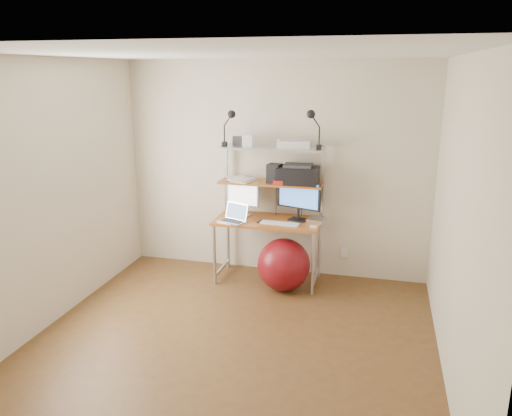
% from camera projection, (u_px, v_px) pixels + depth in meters
% --- Properties ---
extents(room, '(3.60, 3.60, 3.60)m').
position_uv_depth(room, '(230.00, 209.00, 4.17)').
color(room, brown).
rests_on(room, ground).
extents(computer_desk, '(1.20, 0.60, 1.57)m').
position_uv_depth(computer_desk, '(269.00, 200.00, 5.65)').
color(computer_desk, '#A95A20').
rests_on(computer_desk, ground).
extents(desktop, '(1.20, 0.60, 0.00)m').
position_uv_depth(desktop, '(268.00, 220.00, 5.65)').
color(desktop, '#A95A20').
rests_on(desktop, computer_desk).
extents(mid_shelf, '(1.18, 0.34, 0.00)m').
position_uv_depth(mid_shelf, '(271.00, 182.00, 5.67)').
color(mid_shelf, '#A95A20').
rests_on(mid_shelf, computer_desk).
extents(top_shelf, '(1.18, 0.34, 0.00)m').
position_uv_depth(top_shelf, '(271.00, 147.00, 5.56)').
color(top_shelf, '#B9B9BE').
rests_on(top_shelf, computer_desk).
extents(floor, '(3.60, 3.60, 0.00)m').
position_uv_depth(floor, '(232.00, 342.00, 4.50)').
color(floor, brown).
rests_on(floor, ground).
extents(wall_outlet, '(0.08, 0.01, 0.12)m').
position_uv_depth(wall_outlet, '(344.00, 252.00, 5.89)').
color(wall_outlet, silver).
rests_on(wall_outlet, room).
extents(monitor_silver, '(0.40, 0.17, 0.44)m').
position_uv_depth(monitor_silver, '(243.00, 196.00, 5.76)').
color(monitor_silver, '#A6A6AA').
rests_on(monitor_silver, desktop).
extents(monitor_black, '(0.52, 0.22, 0.53)m').
position_uv_depth(monitor_black, '(299.00, 197.00, 5.58)').
color(monitor_black, black).
rests_on(monitor_black, desktop).
extents(laptop, '(0.36, 0.32, 0.26)m').
position_uv_depth(laptop, '(235.00, 218.00, 5.59)').
color(laptop, silver).
rests_on(laptop, desktop).
extents(keyboard, '(0.44, 0.15, 0.01)m').
position_uv_depth(keyboard, '(280.00, 223.00, 5.50)').
color(keyboard, silver).
rests_on(keyboard, desktop).
extents(mouse, '(0.08, 0.05, 0.02)m').
position_uv_depth(mouse, '(313.00, 227.00, 5.36)').
color(mouse, silver).
rests_on(mouse, desktop).
extents(mac_mini, '(0.22, 0.22, 0.03)m').
position_uv_depth(mac_mini, '(316.00, 220.00, 5.59)').
color(mac_mini, silver).
rests_on(mac_mini, desktop).
extents(phone, '(0.10, 0.13, 0.01)m').
position_uv_depth(phone, '(262.00, 222.00, 5.57)').
color(phone, black).
rests_on(phone, desktop).
extents(printer, '(0.46, 0.32, 0.22)m').
position_uv_depth(printer, '(298.00, 174.00, 5.57)').
color(printer, black).
rests_on(printer, mid_shelf).
extents(nas_cube, '(0.17, 0.17, 0.22)m').
position_uv_depth(nas_cube, '(275.00, 173.00, 5.60)').
color(nas_cube, black).
rests_on(nas_cube, mid_shelf).
extents(red_box, '(0.21, 0.16, 0.05)m').
position_uv_depth(red_box, '(281.00, 182.00, 5.53)').
color(red_box, red).
rests_on(red_box, mid_shelf).
extents(scanner, '(0.40, 0.30, 0.10)m').
position_uv_depth(scanner, '(293.00, 143.00, 5.50)').
color(scanner, silver).
rests_on(scanner, top_shelf).
extents(box_white, '(0.12, 0.11, 0.13)m').
position_uv_depth(box_white, '(248.00, 141.00, 5.57)').
color(box_white, silver).
rests_on(box_white, top_shelf).
extents(box_grey, '(0.12, 0.12, 0.10)m').
position_uv_depth(box_grey, '(237.00, 141.00, 5.67)').
color(box_grey, '#323134').
rests_on(box_grey, top_shelf).
extents(clip_lamp_left, '(0.16, 0.09, 0.40)m').
position_uv_depth(clip_lamp_left, '(230.00, 120.00, 5.52)').
color(clip_lamp_left, black).
rests_on(clip_lamp_left, top_shelf).
extents(clip_lamp_right, '(0.17, 0.09, 0.42)m').
position_uv_depth(clip_lamp_right, '(313.00, 121.00, 5.31)').
color(clip_lamp_right, black).
rests_on(clip_lamp_right, top_shelf).
extents(exercise_ball, '(0.59, 0.59, 0.59)m').
position_uv_depth(exercise_ball, '(284.00, 265.00, 5.53)').
color(exercise_ball, maroon).
rests_on(exercise_ball, floor).
extents(paper_stack, '(0.38, 0.41, 0.02)m').
position_uv_depth(paper_stack, '(239.00, 179.00, 5.75)').
color(paper_stack, white).
rests_on(paper_stack, mid_shelf).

